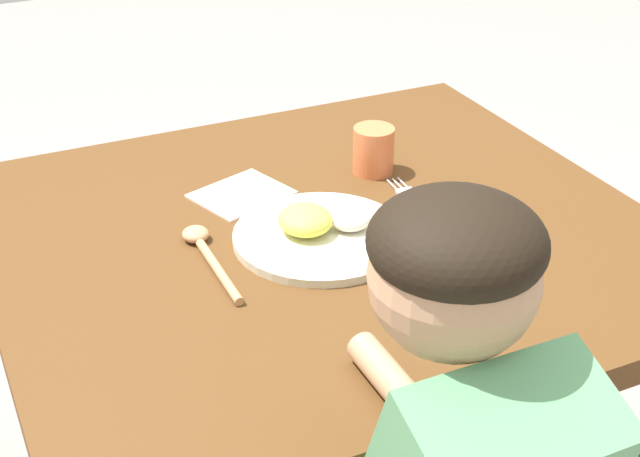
{
  "coord_description": "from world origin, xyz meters",
  "views": [
    {
      "loc": [
        -0.55,
        -1.16,
        1.42
      ],
      "look_at": [
        -0.02,
        -0.03,
        0.71
      ],
      "focal_mm": 52.49,
      "sensor_mm": 36.0,
      "label": 1
    }
  ],
  "objects_px": {
    "spoon": "(206,250)",
    "drinking_cup": "(373,150)",
    "plate": "(319,232)",
    "fork": "(422,209)"
  },
  "relations": [
    {
      "from": "spoon",
      "to": "drinking_cup",
      "type": "bearing_deg",
      "value": -67.03
    },
    {
      "from": "plate",
      "to": "spoon",
      "type": "height_order",
      "value": "plate"
    },
    {
      "from": "plate",
      "to": "spoon",
      "type": "bearing_deg",
      "value": 170.53
    },
    {
      "from": "plate",
      "to": "spoon",
      "type": "relative_size",
      "value": 1.24
    },
    {
      "from": "spoon",
      "to": "drinking_cup",
      "type": "relative_size",
      "value": 2.65
    },
    {
      "from": "fork",
      "to": "plate",
      "type": "bearing_deg",
      "value": 98.53
    },
    {
      "from": "fork",
      "to": "spoon",
      "type": "relative_size",
      "value": 1.07
    },
    {
      "from": "drinking_cup",
      "to": "fork",
      "type": "bearing_deg",
      "value": -87.9
    },
    {
      "from": "plate",
      "to": "fork",
      "type": "height_order",
      "value": "plate"
    },
    {
      "from": "plate",
      "to": "fork",
      "type": "xyz_separation_m",
      "value": [
        0.19,
        0.01,
        -0.01
      ]
    }
  ]
}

